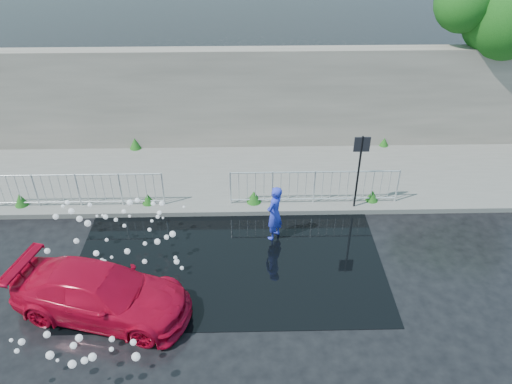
# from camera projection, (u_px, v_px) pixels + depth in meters

# --- Properties ---
(ground) EXTENTS (90.00, 90.00, 0.00)m
(ground) POSITION_uv_depth(u_px,v_px,m) (208.00, 285.00, 12.40)
(ground) COLOR black
(ground) RESTS_ON ground
(pavement) EXTENTS (30.00, 4.00, 0.15)m
(pavement) POSITION_uv_depth(u_px,v_px,m) (217.00, 177.00, 16.52)
(pavement) COLOR #62625E
(pavement) RESTS_ON ground
(curb) EXTENTS (30.00, 0.25, 0.16)m
(curb) POSITION_uv_depth(u_px,v_px,m) (214.00, 212.00, 14.85)
(curb) COLOR #62625E
(curb) RESTS_ON ground
(retaining_wall) EXTENTS (30.00, 0.60, 3.50)m
(retaining_wall) POSITION_uv_depth(u_px,v_px,m) (217.00, 99.00, 17.34)
(retaining_wall) COLOR #6B635A
(retaining_wall) RESTS_ON pavement
(puddle) EXTENTS (8.00, 5.00, 0.01)m
(puddle) POSITION_uv_depth(u_px,v_px,m) (229.00, 258.00, 13.24)
(puddle) COLOR black
(puddle) RESTS_ON ground
(sign_post) EXTENTS (0.45, 0.06, 2.50)m
(sign_post) POSITION_uv_depth(u_px,v_px,m) (360.00, 161.00, 14.11)
(sign_post) COLOR black
(sign_post) RESTS_ON ground
(railing_left) EXTENTS (5.05, 0.05, 1.10)m
(railing_left) POSITION_uv_depth(u_px,v_px,m) (78.00, 189.00, 14.70)
(railing_left) COLOR silver
(railing_left) RESTS_ON pavement
(railing_right) EXTENTS (5.05, 0.05, 1.10)m
(railing_right) POSITION_uv_depth(u_px,v_px,m) (314.00, 186.00, 14.84)
(railing_right) COLOR silver
(railing_right) RESTS_ON pavement
(weeds) EXTENTS (12.17, 3.93, 0.40)m
(weeds) POSITION_uv_depth(u_px,v_px,m) (205.00, 178.00, 15.95)
(weeds) COLOR #184913
(weeds) RESTS_ON pavement
(water_spray) EXTENTS (3.57, 5.48, 0.98)m
(water_spray) POSITION_uv_depth(u_px,v_px,m) (105.00, 258.00, 12.08)
(water_spray) COLOR white
(water_spray) RESTS_ON ground
(red_car) EXTENTS (4.42, 2.66, 1.20)m
(red_car) POSITION_uv_depth(u_px,v_px,m) (101.00, 293.00, 11.34)
(red_car) COLOR #B30723
(red_car) RESTS_ON ground
(person) EXTENTS (0.66, 0.72, 1.65)m
(person) POSITION_uv_depth(u_px,v_px,m) (274.00, 213.00, 13.54)
(person) COLOR #2A37D2
(person) RESTS_ON ground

